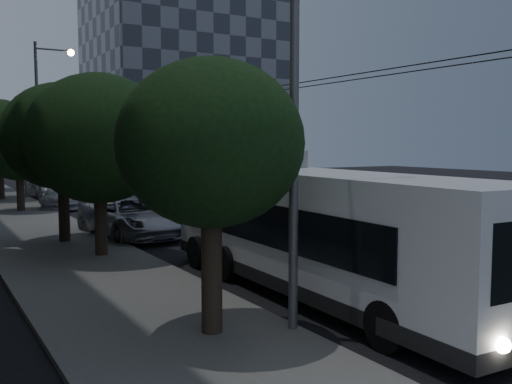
{
  "coord_description": "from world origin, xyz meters",
  "views": [
    {
      "loc": [
        -12.01,
        -14.06,
        4.14
      ],
      "look_at": [
        -1.13,
        4.24,
        2.28
      ],
      "focal_mm": 40.0,
      "sensor_mm": 36.0,
      "label": 1
    }
  ],
  "objects": [
    {
      "name": "ground",
      "position": [
        0.0,
        0.0,
        0.0
      ],
      "size": [
        120.0,
        120.0,
        0.0
      ],
      "primitive_type": "plane",
      "color": "black",
      "rests_on": "ground"
    },
    {
      "name": "sidewalk",
      "position": [
        -7.5,
        20.0,
        0.07
      ],
      "size": [
        5.0,
        90.0,
        0.15
      ],
      "primitive_type": "cube",
      "color": "slate",
      "rests_on": "ground"
    },
    {
      "name": "tram_rails",
      "position": [
        2.5,
        20.0,
        0.01
      ],
      "size": [
        4.52,
        90.0,
        0.02
      ],
      "color": "gray",
      "rests_on": "ground"
    },
    {
      "name": "overhead_wires",
      "position": [
        -4.97,
        20.0,
        3.47
      ],
      "size": [
        2.23,
        90.0,
        6.0
      ],
      "color": "black",
      "rests_on": "ground"
    },
    {
      "name": "building_distant_right",
      "position": [
        18.0,
        55.0,
        12.0
      ],
      "size": [
        22.0,
        18.0,
        24.0
      ],
      "primitive_type": "cube",
      "color": "#3B404B",
      "rests_on": "ground"
    },
    {
      "name": "trolleybus",
      "position": [
        -2.9,
        -1.74,
        1.8
      ],
      "size": [
        3.01,
        13.12,
        5.63
      ],
      "rotation": [
        0.0,
        0.0,
        -0.02
      ],
      "color": "white",
      "rests_on": "ground"
    },
    {
      "name": "pickup_silver",
      "position": [
        -4.09,
        9.97,
        0.87
      ],
      "size": [
        3.57,
        6.57,
        1.75
      ],
      "primitive_type": "imported",
      "rotation": [
        0.0,
        0.0,
        0.11
      ],
      "color": "#9EA0A6",
      "rests_on": "ground"
    },
    {
      "name": "car_white_a",
      "position": [
        -2.7,
        17.75,
        0.61
      ],
      "size": [
        2.25,
        3.85,
        1.23
      ],
      "primitive_type": "imported",
      "rotation": [
        0.0,
        0.0,
        0.24
      ],
      "color": "silver",
      "rests_on": "ground"
    },
    {
      "name": "car_white_b",
      "position": [
        -4.3,
        22.98,
        0.78
      ],
      "size": [
        3.46,
        5.78,
        1.57
      ],
      "primitive_type": "imported",
      "rotation": [
        0.0,
        0.0,
        -0.25
      ],
      "color": "silver",
      "rests_on": "ground"
    },
    {
      "name": "car_white_c",
      "position": [
        -4.08,
        25.47,
        0.66
      ],
      "size": [
        2.39,
        4.26,
        1.33
      ],
      "primitive_type": "imported",
      "rotation": [
        0.0,
        0.0,
        -0.26
      ],
      "color": "#B0B1B4",
      "rests_on": "ground"
    },
    {
      "name": "car_white_d",
      "position": [
        -4.12,
        30.82,
        0.67
      ],
      "size": [
        2.23,
        4.14,
        1.34
      ],
      "primitive_type": "imported",
      "rotation": [
        0.0,
        0.0,
        0.17
      ],
      "color": "silver",
      "rests_on": "ground"
    },
    {
      "name": "tree_0",
      "position": [
        -6.81,
        -3.49,
        4.1
      ],
      "size": [
        3.89,
        3.89,
        5.88
      ],
      "color": "#2E2119",
      "rests_on": "ground"
    },
    {
      "name": "tree_1",
      "position": [
        -6.5,
        6.0,
        4.27
      ],
      "size": [
        5.07,
        5.07,
        6.56
      ],
      "color": "#2E2119",
      "rests_on": "ground"
    },
    {
      "name": "tree_2",
      "position": [
        -7.0,
        9.57,
        4.37
      ],
      "size": [
        4.76,
        4.76,
        6.52
      ],
      "color": "#2E2119",
      "rests_on": "ground"
    },
    {
      "name": "tree_3",
      "position": [
        -6.9,
        21.55,
        3.67
      ],
      "size": [
        3.96,
        3.96,
        5.47
      ],
      "color": "#2E2119",
      "rests_on": "ground"
    },
    {
      "name": "streetlamp_near",
      "position": [
        -4.8,
        -4.16,
        5.5
      ],
      "size": [
        2.22,
        0.44,
        9.04
      ],
      "color": "slate",
      "rests_on": "ground"
    },
    {
      "name": "streetlamp_far",
      "position": [
        -4.78,
        25.03,
        6.33
      ],
      "size": [
        2.54,
        0.44,
        10.56
      ],
      "color": "slate",
      "rests_on": "ground"
    }
  ]
}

